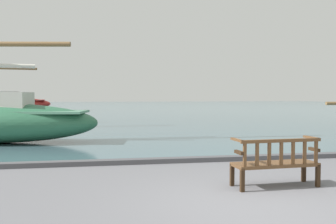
# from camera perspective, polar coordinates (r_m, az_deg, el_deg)

# --- Properties ---
(ground_plane) EXTENTS (160.00, 160.00, 0.00)m
(ground_plane) POSITION_cam_1_polar(r_m,az_deg,el_deg) (6.17, 13.46, -13.64)
(ground_plane) COLOR slate
(harbor_water) EXTENTS (100.00, 80.00, 0.08)m
(harbor_water) POSITION_cam_1_polar(r_m,az_deg,el_deg) (49.50, -7.57, 0.67)
(harbor_water) COLOR #476670
(harbor_water) RESTS_ON ground
(quay_edge_kerb) EXTENTS (40.00, 0.30, 0.12)m
(quay_edge_kerb) POSITION_cam_1_polar(r_m,az_deg,el_deg) (9.72, 4.19, -7.22)
(quay_edge_kerb) COLOR #4C4C50
(quay_edge_kerb) RESTS_ON ground
(park_bench) EXTENTS (1.63, 0.61, 0.92)m
(park_bench) POSITION_cam_1_polar(r_m,az_deg,el_deg) (7.32, 16.12, -7.32)
(park_bench) COLOR #322113
(park_bench) RESTS_ON ground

